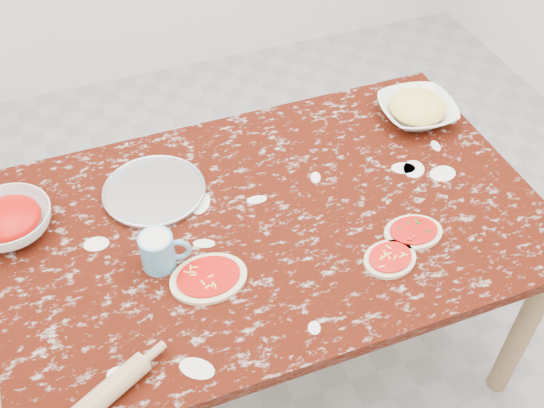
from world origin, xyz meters
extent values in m
plane|color=gray|center=(0.00, 0.00, 0.00)|extent=(4.00, 4.00, 0.00)
cube|color=black|center=(0.00, 0.00, 0.73)|extent=(1.60, 1.00, 0.04)
cube|color=olive|center=(0.00, 0.00, 0.67)|extent=(1.50, 0.90, 0.08)
cylinder|color=olive|center=(0.72, -0.42, 0.35)|extent=(0.07, 0.07, 0.71)
cylinder|color=olive|center=(-0.72, 0.42, 0.35)|extent=(0.07, 0.07, 0.71)
cylinder|color=olive|center=(0.72, 0.42, 0.35)|extent=(0.07, 0.07, 0.71)
cylinder|color=#B2B2B7|center=(-0.30, 0.22, 0.76)|extent=(0.37, 0.37, 0.01)
imported|color=white|center=(-0.73, 0.21, 0.79)|extent=(0.30, 0.30, 0.08)
imported|color=white|center=(0.63, 0.26, 0.78)|extent=(0.28, 0.28, 0.06)
cylinder|color=#5497C5|center=(-0.36, -0.06, 0.80)|extent=(0.09, 0.09, 0.11)
torus|color=#5497C5|center=(-0.30, -0.08, 0.80)|extent=(0.08, 0.04, 0.08)
cylinder|color=silver|center=(-0.36, -0.06, 0.84)|extent=(0.07, 0.07, 0.01)
ellipsoid|color=beige|center=(-0.25, -0.16, 0.76)|extent=(0.21, 0.17, 0.01)
ellipsoid|color=red|center=(-0.25, -0.16, 0.76)|extent=(0.18, 0.14, 0.00)
ellipsoid|color=beige|center=(0.25, -0.28, 0.76)|extent=(0.18, 0.16, 0.01)
ellipsoid|color=red|center=(0.25, -0.28, 0.76)|extent=(0.14, 0.13, 0.00)
ellipsoid|color=beige|center=(0.36, -0.21, 0.76)|extent=(0.19, 0.15, 0.01)
ellipsoid|color=red|center=(0.36, -0.21, 0.76)|extent=(0.15, 0.12, 0.00)
cylinder|color=tan|center=(-0.58, -0.42, 0.78)|extent=(0.26, 0.17, 0.05)
camera|label=1|loc=(-0.46, -1.22, 2.13)|focal=42.02mm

